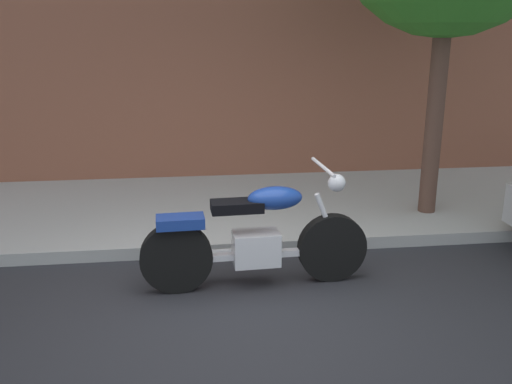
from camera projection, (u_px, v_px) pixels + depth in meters
ground_plane at (245, 317)px, 4.77m from camera, size 60.00×60.00×0.00m
sidewalk at (223, 208)px, 7.46m from camera, size 19.57×2.99×0.14m
motorcycle at (256, 239)px, 5.23m from camera, size 2.19×0.70×1.18m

